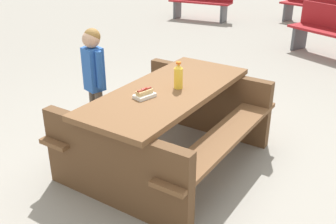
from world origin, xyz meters
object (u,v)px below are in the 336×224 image
hotdog_tray (144,94)px  park_bench_mid (314,4)px  park_bench_far (201,0)px  soda_bottle (178,76)px  park_bench_near (332,31)px  picnic_table (168,120)px  child_in_coat (94,70)px

hotdog_tray → park_bench_mid: 7.12m
hotdog_tray → park_bench_mid: bearing=-177.1°
hotdog_tray → park_bench_far: size_ratio=0.13×
park_bench_far → park_bench_mid: bearing=111.0°
park_bench_far → hotdog_tray: bearing=24.3°
soda_bottle → park_bench_mid: bearing=-175.9°
park_bench_near → park_bench_far: size_ratio=1.00×
park_bench_near → park_bench_mid: bearing=-159.3°
picnic_table → park_bench_far: 6.56m
hotdog_tray → park_bench_near: (-4.67, 0.56, -0.33)m
park_bench_near → park_bench_far: 3.67m
picnic_table → child_in_coat: size_ratio=1.55×
picnic_table → park_bench_far: size_ratio=1.18×
picnic_table → park_bench_near: 4.43m
soda_bottle → hotdog_tray: size_ratio=1.21×
park_bench_near → soda_bottle: bearing=-5.7°
park_bench_mid → child_in_coat: bearing=-4.3°
picnic_table → park_bench_mid: park_bench_mid is taller
hotdog_tray → park_bench_far: 6.78m
child_in_coat → park_bench_mid: (-6.79, 0.51, -0.29)m
hotdog_tray → child_in_coat: (-0.32, -0.87, -0.04)m
picnic_table → soda_bottle: 0.43m
picnic_table → park_bench_mid: (-6.84, -0.42, 0.00)m
park_bench_mid → park_bench_far: same height
park_bench_mid → park_bench_far: (0.93, -2.43, 0.00)m
picnic_table → soda_bottle: (-0.07, 0.06, 0.42)m
picnic_table → park_bench_mid: bearing=-176.5°
soda_bottle → park_bench_near: 4.38m
hotdog_tray → soda_bottle: bearing=159.2°
park_bench_mid → park_bench_near: bearing=20.7°
child_in_coat → park_bench_mid: size_ratio=0.75×
picnic_table → hotdog_tray: (0.27, -0.06, 0.34)m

